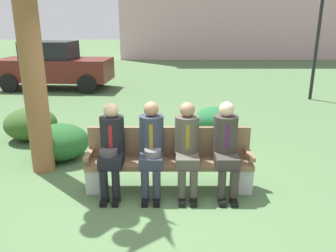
{
  "coord_description": "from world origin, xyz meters",
  "views": [
    {
      "loc": [
        0.15,
        -4.19,
        2.39
      ],
      "look_at": [
        0.17,
        0.69,
        0.85
      ],
      "focal_mm": 36.05,
      "sensor_mm": 36.0,
      "label": 1
    }
  ],
  "objects_px": {
    "shrub_near_bench": "(213,119)",
    "seated_man_rightmost": "(225,144)",
    "seated_man_centerright": "(186,144)",
    "shrub_mid_lawn": "(59,142)",
    "parked_car_near": "(53,66)",
    "shrub_far_lawn": "(30,124)",
    "street_lamp": "(318,28)",
    "park_bench": "(168,160)",
    "seated_man_centerleft": "(150,144)",
    "seated_man_leftmost": "(111,145)"
  },
  "relations": [
    {
      "from": "parked_car_near",
      "to": "seated_man_rightmost",
      "type": "bearing_deg",
      "value": -57.65
    },
    {
      "from": "seated_man_leftmost",
      "to": "seated_man_centerright",
      "type": "relative_size",
      "value": 0.99
    },
    {
      "from": "seated_man_leftmost",
      "to": "street_lamp",
      "type": "height_order",
      "value": "street_lamp"
    },
    {
      "from": "shrub_mid_lawn",
      "to": "parked_car_near",
      "type": "bearing_deg",
      "value": 108.23
    },
    {
      "from": "park_bench",
      "to": "street_lamp",
      "type": "bearing_deg",
      "value": 52.69
    },
    {
      "from": "seated_man_rightmost",
      "to": "shrub_near_bench",
      "type": "height_order",
      "value": "seated_man_rightmost"
    },
    {
      "from": "seated_man_rightmost",
      "to": "seated_man_centerright",
      "type": "bearing_deg",
      "value": -179.93
    },
    {
      "from": "seated_man_centerleft",
      "to": "shrub_mid_lawn",
      "type": "distance_m",
      "value": 2.12
    },
    {
      "from": "seated_man_leftmost",
      "to": "parked_car_near",
      "type": "relative_size",
      "value": 0.32
    },
    {
      "from": "seated_man_centerright",
      "to": "shrub_mid_lawn",
      "type": "bearing_deg",
      "value": 151.15
    },
    {
      "from": "park_bench",
      "to": "seated_man_centerleft",
      "type": "bearing_deg",
      "value": -151.62
    },
    {
      "from": "seated_man_centerleft",
      "to": "seated_man_centerright",
      "type": "bearing_deg",
      "value": 0.56
    },
    {
      "from": "street_lamp",
      "to": "shrub_near_bench",
      "type": "bearing_deg",
      "value": -136.89
    },
    {
      "from": "shrub_near_bench",
      "to": "seated_man_rightmost",
      "type": "bearing_deg",
      "value": -94.6
    },
    {
      "from": "shrub_far_lawn",
      "to": "parked_car_near",
      "type": "distance_m",
      "value": 5.58
    },
    {
      "from": "park_bench",
      "to": "street_lamp",
      "type": "relative_size",
      "value": 0.67
    },
    {
      "from": "shrub_mid_lawn",
      "to": "seated_man_centerright",
      "type": "bearing_deg",
      "value": -28.85
    },
    {
      "from": "seated_man_centerright",
      "to": "shrub_far_lawn",
      "type": "distance_m",
      "value": 3.86
    },
    {
      "from": "shrub_mid_lawn",
      "to": "park_bench",
      "type": "bearing_deg",
      "value": -29.06
    },
    {
      "from": "seated_man_centerright",
      "to": "park_bench",
      "type": "bearing_deg",
      "value": 152.8
    },
    {
      "from": "seated_man_leftmost",
      "to": "parked_car_near",
      "type": "bearing_deg",
      "value": 113.02
    },
    {
      "from": "parked_car_near",
      "to": "seated_man_centerleft",
      "type": "bearing_deg",
      "value": -63.55
    },
    {
      "from": "shrub_mid_lawn",
      "to": "street_lamp",
      "type": "distance_m",
      "value": 8.2
    },
    {
      "from": "street_lamp",
      "to": "shrub_far_lawn",
      "type": "bearing_deg",
      "value": -153.0
    },
    {
      "from": "seated_man_centerleft",
      "to": "seated_man_centerright",
      "type": "distance_m",
      "value": 0.5
    },
    {
      "from": "seated_man_rightmost",
      "to": "parked_car_near",
      "type": "bearing_deg",
      "value": 122.35
    },
    {
      "from": "seated_man_centerright",
      "to": "parked_car_near",
      "type": "xyz_separation_m",
      "value": [
        -4.32,
        7.68,
        0.11
      ]
    },
    {
      "from": "shrub_near_bench",
      "to": "shrub_mid_lawn",
      "type": "relative_size",
      "value": 0.88
    },
    {
      "from": "shrub_mid_lawn",
      "to": "street_lamp",
      "type": "xyz_separation_m",
      "value": [
        6.4,
        4.78,
        1.84
      ]
    },
    {
      "from": "shrub_mid_lawn",
      "to": "parked_car_near",
      "type": "xyz_separation_m",
      "value": [
        -2.13,
        6.47,
        0.52
      ]
    },
    {
      "from": "seated_man_centerright",
      "to": "street_lamp",
      "type": "bearing_deg",
      "value": 54.87
    },
    {
      "from": "seated_man_centerleft",
      "to": "seated_man_centerright",
      "type": "height_order",
      "value": "seated_man_centerleft"
    },
    {
      "from": "park_bench",
      "to": "shrub_far_lawn",
      "type": "relative_size",
      "value": 2.23
    },
    {
      "from": "shrub_mid_lawn",
      "to": "street_lamp",
      "type": "relative_size",
      "value": 0.29
    },
    {
      "from": "seated_man_rightmost",
      "to": "parked_car_near",
      "type": "height_order",
      "value": "parked_car_near"
    },
    {
      "from": "seated_man_centerright",
      "to": "shrub_mid_lawn",
      "type": "xyz_separation_m",
      "value": [
        -2.19,
        1.21,
        -0.41
      ]
    },
    {
      "from": "shrub_near_bench",
      "to": "shrub_far_lawn",
      "type": "distance_m",
      "value": 3.91
    },
    {
      "from": "park_bench",
      "to": "parked_car_near",
      "type": "distance_m",
      "value": 8.59
    },
    {
      "from": "seated_man_centerleft",
      "to": "parked_car_near",
      "type": "height_order",
      "value": "parked_car_near"
    },
    {
      "from": "shrub_far_lawn",
      "to": "parked_car_near",
      "type": "relative_size",
      "value": 0.27
    },
    {
      "from": "seated_man_leftmost",
      "to": "shrub_far_lawn",
      "type": "bearing_deg",
      "value": 132.31
    },
    {
      "from": "seated_man_centerleft",
      "to": "street_lamp",
      "type": "xyz_separation_m",
      "value": [
        4.71,
        5.99,
        1.43
      ]
    },
    {
      "from": "seated_man_centerleft",
      "to": "street_lamp",
      "type": "distance_m",
      "value": 7.75
    },
    {
      "from": "seated_man_rightmost",
      "to": "parked_car_near",
      "type": "relative_size",
      "value": 0.33
    },
    {
      "from": "shrub_near_bench",
      "to": "seated_man_centerright",
      "type": "bearing_deg",
      "value": -105.5
    },
    {
      "from": "seated_man_rightmost",
      "to": "shrub_far_lawn",
      "type": "relative_size",
      "value": 1.24
    },
    {
      "from": "seated_man_centerleft",
      "to": "shrub_near_bench",
      "type": "height_order",
      "value": "seated_man_centerleft"
    },
    {
      "from": "seated_man_centerright",
      "to": "shrub_far_lawn",
      "type": "bearing_deg",
      "value": 144.09
    },
    {
      "from": "park_bench",
      "to": "shrub_far_lawn",
      "type": "bearing_deg",
      "value": 143.41
    },
    {
      "from": "seated_man_leftmost",
      "to": "seated_man_centerleft",
      "type": "relative_size",
      "value": 0.99
    }
  ]
}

